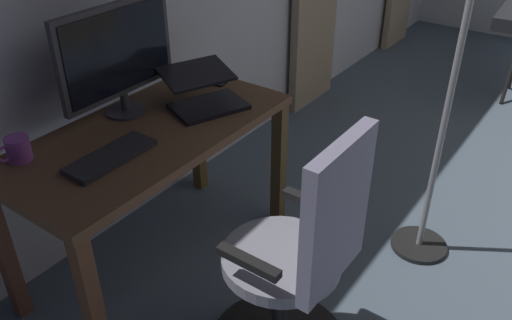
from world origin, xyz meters
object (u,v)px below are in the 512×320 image
at_px(desk, 151,151).
at_px(computer_keyboard, 111,156).
at_px(office_chair, 297,271).
at_px(computer_monitor, 117,54).
at_px(laptop, 204,94).
at_px(cell_phone_by_monitor, 212,82).
at_px(mug_coffee, 18,149).

relative_size(desk, computer_keyboard, 3.51).
xyz_separation_m(desk, office_chair, (0.12, 0.83, -0.15)).
distance_m(computer_monitor, computer_keyboard, 0.48).
xyz_separation_m(computer_monitor, laptop, (-0.26, 0.24, -0.22)).
xyz_separation_m(office_chair, computer_keyboard, (0.14, -0.77, 0.27)).
bearing_deg(computer_keyboard, computer_monitor, -140.52).
distance_m(office_chair, laptop, 0.96).
height_order(office_chair, computer_keyboard, office_chair).
distance_m(desk, cell_phone_by_monitor, 0.56).
height_order(desk, computer_keyboard, computer_keyboard).
relative_size(office_chair, cell_phone_by_monitor, 7.35).
bearing_deg(laptop, office_chair, 83.44).
bearing_deg(computer_monitor, office_chair, 80.33).
height_order(desk, office_chair, office_chair).
bearing_deg(mug_coffee, computer_monitor, 177.46).
relative_size(laptop, cell_phone_by_monitor, 2.99).
bearing_deg(computer_monitor, computer_keyboard, 39.48).
distance_m(computer_keyboard, laptop, 0.58).
distance_m(laptop, mug_coffee, 0.83).
bearing_deg(computer_keyboard, mug_coffee, -53.30).
distance_m(office_chair, cell_phone_by_monitor, 1.16).
height_order(laptop, cell_phone_by_monitor, laptop).
bearing_deg(mug_coffee, office_chair, 108.10).
xyz_separation_m(laptop, mug_coffee, (0.78, -0.26, -0.01)).
bearing_deg(laptop, computer_keyboard, 24.06).
bearing_deg(computer_monitor, mug_coffee, -2.54).
distance_m(cell_phone_by_monitor, mug_coffee, 1.01).
distance_m(computer_keyboard, cell_phone_by_monitor, 0.81).
bearing_deg(desk, office_chair, 81.92).
bearing_deg(mug_coffee, laptop, 161.36).
relative_size(desk, laptop, 2.98).
height_order(computer_monitor, laptop, computer_monitor).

